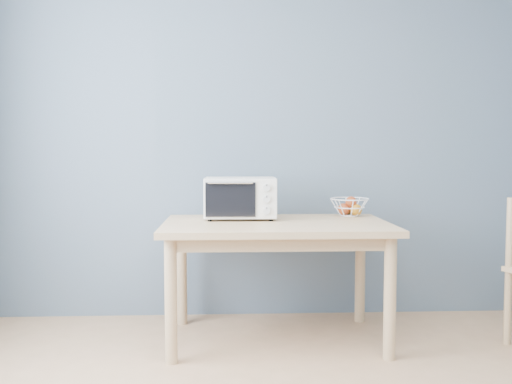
{
  "coord_description": "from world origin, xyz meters",
  "views": [
    {
      "loc": [
        -0.3,
        -1.86,
        1.19
      ],
      "look_at": [
        -0.13,
        1.79,
        0.93
      ],
      "focal_mm": 40.0,
      "sensor_mm": 36.0,
      "label": 1
    }
  ],
  "objects": [
    {
      "name": "fruit_basket",
      "position": [
        0.52,
        1.97,
        0.82
      ],
      "size": [
        0.27,
        0.27,
        0.13
      ],
      "rotation": [
        0.0,
        0.0,
        -0.01
      ],
      "color": "white",
      "rests_on": "dining_table"
    },
    {
      "name": "dining_table",
      "position": [
        -0.01,
        1.66,
        0.65
      ],
      "size": [
        1.4,
        0.9,
        0.75
      ],
      "color": "#DEB985",
      "rests_on": "ground"
    },
    {
      "name": "room",
      "position": [
        0.0,
        0.0,
        1.3
      ],
      "size": [
        4.01,
        4.51,
        2.61
      ],
      "color": "tan",
      "rests_on": "ground"
    },
    {
      "name": "toaster_oven",
      "position": [
        -0.25,
        1.83,
        0.89
      ],
      "size": [
        0.47,
        0.34,
        0.27
      ],
      "rotation": [
        0.0,
        0.0,
        -0.02
      ],
      "color": "silver",
      "rests_on": "dining_table"
    }
  ]
}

